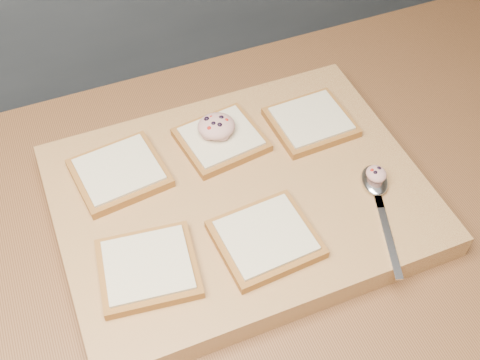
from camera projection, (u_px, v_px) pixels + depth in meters
The scene contains 10 objects.
island_counter at pixel (257, 355), 1.23m from camera, with size 2.00×0.80×0.90m.
cutting_board at pixel (240, 199), 0.89m from camera, with size 0.53×0.40×0.04m, color #B1874B.
bread_far_left at pixel (119, 172), 0.89m from camera, with size 0.14×0.13×0.02m.
bread_far_center at pixel (221, 139), 0.93m from camera, with size 0.13×0.13×0.02m.
bread_far_right at pixel (311, 122), 0.96m from camera, with size 0.13×0.12×0.02m.
bread_near_left at pixel (148, 268), 0.78m from camera, with size 0.14×0.13×0.02m.
bread_near_center at pixel (266, 239), 0.81m from camera, with size 0.14×0.13×0.02m.
tuna_salad_dollop at pixel (216, 126), 0.92m from camera, with size 0.06×0.06×0.03m.
spoon at pixel (376, 188), 0.87m from camera, with size 0.09×0.19×0.01m.
spoon_salad at pixel (376, 174), 0.87m from camera, with size 0.03×0.03×0.02m.
Camera 1 is at (-0.23, -0.46, 1.63)m, focal length 45.00 mm.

